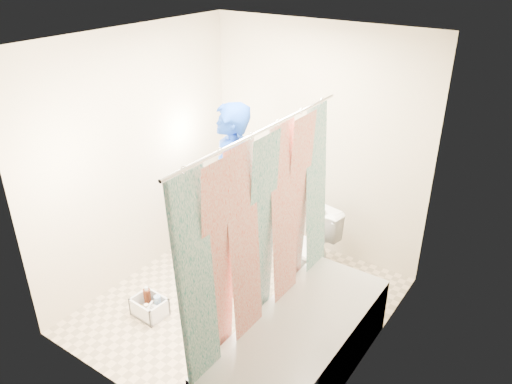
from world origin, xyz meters
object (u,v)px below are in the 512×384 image
Objects in this scene: bathtub at (299,348)px; plumber at (230,191)px; toilet at (306,249)px; cleaning_caddy at (150,308)px.

bathtub is 1.68m from plumber.
plumber reaches higher than bathtub.
toilet is 1.56m from cleaning_caddy.
bathtub is 2.51× the size of toilet.
toilet is at bearing 80.65° from plumber.
toilet is (-0.57, 1.11, 0.08)m from bathtub.
bathtub is 1.00× the size of plumber.
bathtub reaches higher than cleaning_caddy.
bathtub is 1.25m from toilet.
toilet is 2.30× the size of cleaning_caddy.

